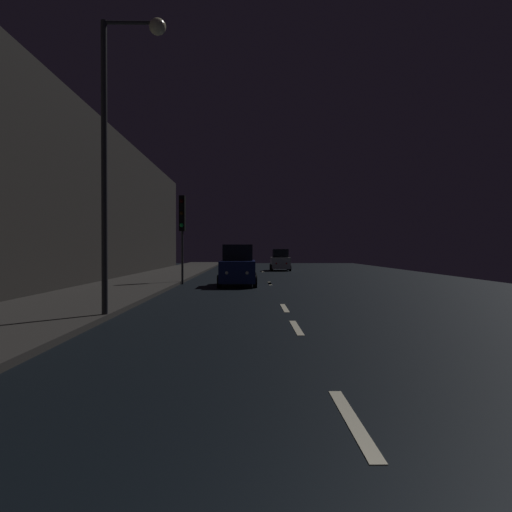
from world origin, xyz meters
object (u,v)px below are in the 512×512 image
car_approaching_headlights (238,267)px  car_distant_taillights (280,261)px  streetlamp_overhead (121,123)px  traffic_light_far_left (182,220)px

car_approaching_headlights → car_distant_taillights: (3.31, 18.63, -0.09)m
car_distant_taillights → streetlamp_overhead: bearing=168.9°
streetlamp_overhead → traffic_light_far_left: bearing=91.0°
streetlamp_overhead → car_approaching_headlights: streetlamp_overhead is taller
traffic_light_far_left → streetlamp_overhead: size_ratio=0.60×
traffic_light_far_left → car_approaching_headlights: traffic_light_far_left is taller
car_distant_taillights → car_approaching_headlights: bearing=169.9°
streetlamp_overhead → car_distant_taillights: bearing=78.9°
traffic_light_far_left → car_approaching_headlights: 4.04m
traffic_light_far_left → streetlamp_overhead: 13.67m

